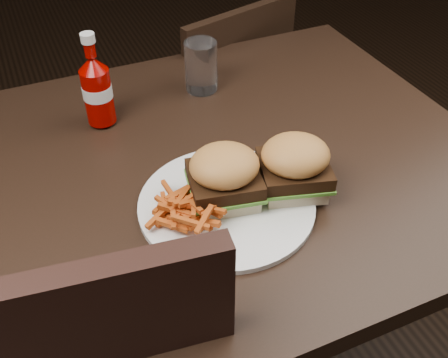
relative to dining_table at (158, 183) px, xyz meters
name	(u,v)px	position (x,y,z in m)	size (l,w,h in m)	color
dining_table	(158,183)	(0.00, 0.00, 0.00)	(1.20, 0.80, 0.04)	black
chair_far	(204,116)	(0.32, 0.58, -0.30)	(0.36, 0.36, 0.03)	black
plate	(227,204)	(0.08, -0.12, 0.03)	(0.28, 0.28, 0.01)	white
sandwich_half_a	(224,193)	(0.08, -0.11, 0.04)	(0.10, 0.09, 0.03)	beige
sandwich_half_b	(292,182)	(0.19, -0.13, 0.04)	(0.10, 0.09, 0.03)	beige
fries_pile	(189,207)	(0.01, -0.13, 0.05)	(0.10, 0.10, 0.04)	#B0520D
ketchup_bottle	(98,96)	(-0.05, 0.19, 0.08)	(0.05, 0.05, 0.11)	#910200
tumbler	(201,66)	(0.18, 0.23, 0.08)	(0.07, 0.07, 0.11)	white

